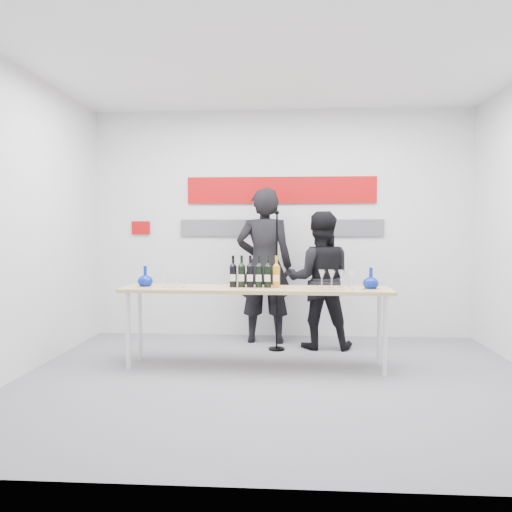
# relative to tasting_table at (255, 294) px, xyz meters

# --- Properties ---
(ground) EXTENTS (5.00, 5.00, 0.00)m
(ground) POSITION_rel_tasting_table_xyz_m (0.24, -0.42, -0.77)
(ground) COLOR slate
(ground) RESTS_ON ground
(back_wall) EXTENTS (5.00, 0.04, 3.00)m
(back_wall) POSITION_rel_tasting_table_xyz_m (0.24, 1.58, 0.73)
(back_wall) COLOR silver
(back_wall) RESTS_ON ground
(signage) EXTENTS (3.38, 0.02, 0.79)m
(signage) POSITION_rel_tasting_table_xyz_m (0.19, 1.55, 1.04)
(signage) COLOR #AE0709
(signage) RESTS_ON back_wall
(tasting_table) EXTENTS (2.77, 0.62, 0.83)m
(tasting_table) POSITION_rel_tasting_table_xyz_m (0.00, 0.00, 0.00)
(tasting_table) COLOR #D8B674
(tasting_table) RESTS_ON ground
(wine_bottles) EXTENTS (0.53, 0.09, 0.33)m
(wine_bottles) POSITION_rel_tasting_table_xyz_m (-0.01, 0.04, 0.23)
(wine_bottles) COLOR black
(wine_bottles) RESTS_ON tasting_table
(decanter_left) EXTENTS (0.16, 0.16, 0.21)m
(decanter_left) POSITION_rel_tasting_table_xyz_m (-1.17, 0.07, 0.17)
(decanter_left) COLOR #082098
(decanter_left) RESTS_ON tasting_table
(decanter_right) EXTENTS (0.16, 0.16, 0.21)m
(decanter_right) POSITION_rel_tasting_table_xyz_m (1.17, 0.01, 0.17)
(decanter_right) COLOR #082098
(decanter_right) RESTS_ON tasting_table
(glasses_left) EXTENTS (0.26, 0.23, 0.18)m
(glasses_left) POSITION_rel_tasting_table_xyz_m (-0.86, 0.01, 0.15)
(glasses_left) COLOR silver
(glasses_left) RESTS_ON tasting_table
(glasses_right) EXTENTS (0.46, 0.23, 0.18)m
(glasses_right) POSITION_rel_tasting_table_xyz_m (0.85, -0.03, 0.15)
(glasses_right) COLOR silver
(glasses_right) RESTS_ON tasting_table
(presenter_left) EXTENTS (0.72, 0.49, 1.95)m
(presenter_left) POSITION_rel_tasting_table_xyz_m (0.04, 1.17, 0.21)
(presenter_left) COLOR black
(presenter_left) RESTS_ON ground
(presenter_right) EXTENTS (0.81, 0.64, 1.64)m
(presenter_right) POSITION_rel_tasting_table_xyz_m (0.72, 0.91, 0.06)
(presenter_right) COLOR black
(presenter_right) RESTS_ON ground
(mic_stand) EXTENTS (0.19, 0.19, 1.65)m
(mic_stand) POSITION_rel_tasting_table_xyz_m (0.20, 0.76, -0.26)
(mic_stand) COLOR black
(mic_stand) RESTS_ON ground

